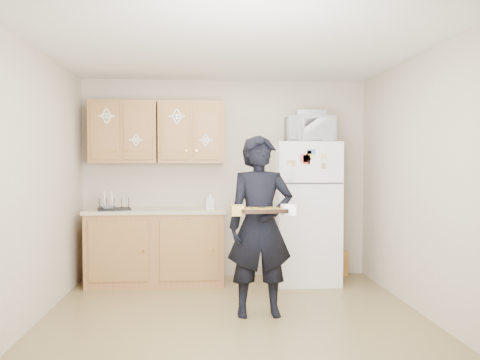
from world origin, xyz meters
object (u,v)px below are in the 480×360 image
(refrigerator, at_px, (305,212))
(microwave, at_px, (310,129))
(person, at_px, (260,226))
(dish_rack, at_px, (114,204))
(baking_tray, at_px, (263,211))

(refrigerator, bearing_deg, microwave, -49.39)
(person, height_order, dish_rack, person)
(person, distance_m, dish_rack, 2.00)
(baking_tray, height_order, microwave, microwave)
(refrigerator, distance_m, microwave, 1.01)
(person, xyz_separation_m, microwave, (0.74, 1.19, 1.00))
(person, height_order, baking_tray, person)
(dish_rack, bearing_deg, refrigerator, 0.66)
(refrigerator, distance_m, baking_tray, 1.70)
(person, relative_size, microwave, 3.03)
(person, xyz_separation_m, baking_tray, (-0.01, -0.30, 0.17))
(person, height_order, microwave, microwave)
(person, bearing_deg, baking_tray, -94.78)
(baking_tray, xyz_separation_m, microwave, (0.75, 1.48, 0.83))
(microwave, xyz_separation_m, dish_rack, (-2.33, 0.02, -0.88))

